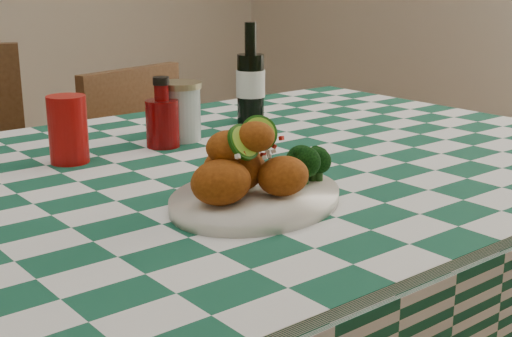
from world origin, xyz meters
TOP-DOWN VIEW (x-y plane):
  - plate at (-0.05, -0.21)m, footprint 0.36×0.32m
  - fried_chicken_pile at (-0.06, -0.21)m, footprint 0.17×0.12m
  - broccoli_side at (0.05, -0.20)m, footprint 0.08×0.08m
  - red_tumbler at (-0.16, 0.19)m, footprint 0.08×0.08m
  - ketchup_bottle at (0.03, 0.18)m, footprint 0.08×0.08m
  - mason_jar at (0.09, 0.21)m, footprint 0.11×0.11m
  - beer_bottle at (0.31, 0.25)m, footprint 0.07×0.07m
  - wooden_chair_right at (0.40, 0.73)m, footprint 0.47×0.48m

SIDE VIEW (x-z plane):
  - wooden_chair_right at x=0.40m, z-range 0.00..0.84m
  - plate at x=-0.05m, z-range 0.79..0.80m
  - broccoli_side at x=0.05m, z-range 0.80..0.86m
  - mason_jar at x=0.09m, z-range 0.79..0.90m
  - red_tumbler at x=-0.16m, z-range 0.79..0.91m
  - ketchup_bottle at x=0.03m, z-range 0.79..0.92m
  - fried_chicken_pile at x=-0.06m, z-range 0.80..0.91m
  - beer_bottle at x=0.31m, z-range 0.79..1.01m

